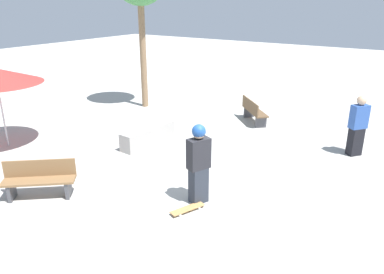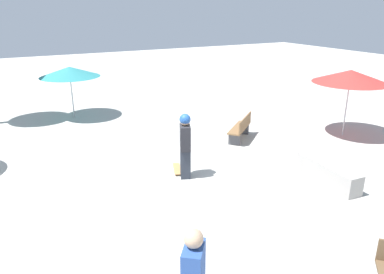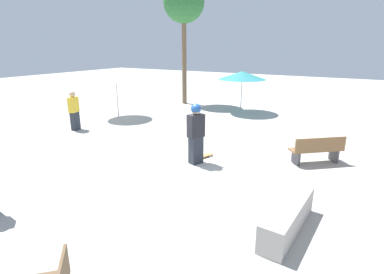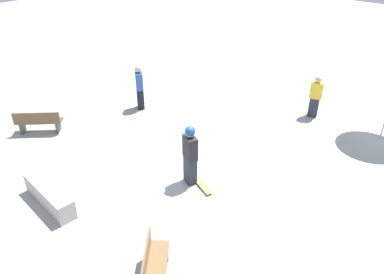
{
  "view_description": "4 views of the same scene",
  "coord_description": "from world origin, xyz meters",
  "px_view_note": "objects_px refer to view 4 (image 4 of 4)",
  "views": [
    {
      "loc": [
        3.26,
        -6.79,
        4.29
      ],
      "look_at": [
        -0.97,
        -0.45,
        1.45
      ],
      "focal_mm": 35.0,
      "sensor_mm": 36.0,
      "label": 1
    },
    {
      "loc": [
        3.59,
        7.88,
        4.54
      ],
      "look_at": [
        -1.12,
        -0.95,
        0.99
      ],
      "focal_mm": 35.0,
      "sensor_mm": 36.0,
      "label": 2
    },
    {
      "loc": [
        -4.88,
        6.76,
        3.41
      ],
      "look_at": [
        -0.65,
        -0.47,
        0.84
      ],
      "focal_mm": 28.0,
      "sensor_mm": 36.0,
      "label": 3
    },
    {
      "loc": [
        -7.17,
        -6.44,
        6.61
      ],
      "look_at": [
        -0.31,
        -0.29,
        1.21
      ],
      "focal_mm": 35.0,
      "sensor_mm": 36.0,
      "label": 4
    }
  ],
  "objects_px": {
    "bench_far": "(39,122)",
    "bystander_far": "(315,97)",
    "concrete_ledge": "(49,196)",
    "bench_near": "(153,270)",
    "skateboard": "(203,186)",
    "skater_main": "(190,153)",
    "bystander_watching": "(140,87)"
  },
  "relations": [
    {
      "from": "skateboard",
      "to": "bystander_far",
      "type": "distance_m",
      "value": 6.26
    },
    {
      "from": "bench_far",
      "to": "bystander_watching",
      "type": "distance_m",
      "value": 3.93
    },
    {
      "from": "concrete_ledge",
      "to": "bystander_watching",
      "type": "height_order",
      "value": "bystander_watching"
    },
    {
      "from": "skateboard",
      "to": "bystander_watching",
      "type": "xyz_separation_m",
      "value": [
        2.28,
        5.23,
        0.82
      ]
    },
    {
      "from": "bench_near",
      "to": "bystander_far",
      "type": "relative_size",
      "value": 0.92
    },
    {
      "from": "bystander_watching",
      "to": "skateboard",
      "type": "bearing_deg",
      "value": 14.57
    },
    {
      "from": "bench_far",
      "to": "skater_main",
      "type": "bearing_deg",
      "value": -31.42
    },
    {
      "from": "concrete_ledge",
      "to": "skateboard",
      "type": "bearing_deg",
      "value": -38.52
    },
    {
      "from": "bench_near",
      "to": "bystander_far",
      "type": "xyz_separation_m",
      "value": [
        9.38,
        1.09,
        0.39
      ]
    },
    {
      "from": "bench_near",
      "to": "bystander_watching",
      "type": "relative_size",
      "value": 0.85
    },
    {
      "from": "bench_near",
      "to": "concrete_ledge",
      "type": "bearing_deg",
      "value": -129.08
    },
    {
      "from": "skater_main",
      "to": "bystander_far",
      "type": "distance_m",
      "value": 6.28
    },
    {
      "from": "bench_far",
      "to": "concrete_ledge",
      "type": "bearing_deg",
      "value": -70.24
    },
    {
      "from": "bench_near",
      "to": "bystander_watching",
      "type": "distance_m",
      "value": 8.54
    },
    {
      "from": "skater_main",
      "to": "concrete_ledge",
      "type": "bearing_deg",
      "value": -100.4
    },
    {
      "from": "skater_main",
      "to": "bystander_watching",
      "type": "xyz_separation_m",
      "value": [
        2.31,
        4.76,
        -0.1
      ]
    },
    {
      "from": "skater_main",
      "to": "bench_near",
      "type": "relative_size",
      "value": 1.21
    },
    {
      "from": "skateboard",
      "to": "concrete_ledge",
      "type": "distance_m",
      "value": 4.15
    },
    {
      "from": "bench_far",
      "to": "bystander_watching",
      "type": "height_order",
      "value": "bystander_watching"
    },
    {
      "from": "concrete_ledge",
      "to": "bystander_watching",
      "type": "xyz_separation_m",
      "value": [
        5.53,
        2.65,
        0.6
      ]
    },
    {
      "from": "skater_main",
      "to": "bench_far",
      "type": "xyz_separation_m",
      "value": [
        -1.42,
        5.91,
        -0.56
      ]
    },
    {
      "from": "skater_main",
      "to": "bystander_far",
      "type": "height_order",
      "value": "skater_main"
    },
    {
      "from": "bystander_far",
      "to": "concrete_ledge",
      "type": "bearing_deg",
      "value": -125.01
    },
    {
      "from": "bench_near",
      "to": "bystander_watching",
      "type": "bearing_deg",
      "value": -169.95
    },
    {
      "from": "skateboard",
      "to": "bench_far",
      "type": "height_order",
      "value": "bench_far"
    },
    {
      "from": "bench_far",
      "to": "bystander_far",
      "type": "relative_size",
      "value": 0.89
    },
    {
      "from": "skateboard",
      "to": "concrete_ledge",
      "type": "relative_size",
      "value": 0.4
    },
    {
      "from": "skateboard",
      "to": "bench_near",
      "type": "relative_size",
      "value": 0.54
    },
    {
      "from": "concrete_ledge",
      "to": "bench_far",
      "type": "xyz_separation_m",
      "value": [
        1.79,
        3.8,
        0.15
      ]
    },
    {
      "from": "skateboard",
      "to": "concrete_ledge",
      "type": "height_order",
      "value": "concrete_ledge"
    },
    {
      "from": "concrete_ledge",
      "to": "bench_near",
      "type": "height_order",
      "value": "bench_near"
    },
    {
      "from": "concrete_ledge",
      "to": "bystander_far",
      "type": "bearing_deg",
      "value": -16.61
    }
  ]
}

